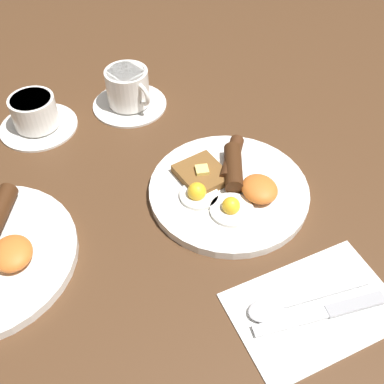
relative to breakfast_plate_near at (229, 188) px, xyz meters
The scene contains 7 objects.
ground_plane 0.01m from the breakfast_plate_near, behind, with size 3.00×3.00×0.00m, color #4C301C.
breakfast_plate_near is the anchor object (origin of this frame).
teacup_near 0.29m from the breakfast_plate_near, 15.46° to the left, with size 0.14×0.14×0.08m.
teacup_far 0.38m from the breakfast_plate_near, 41.88° to the left, with size 0.14×0.14×0.06m.
napkin 0.23m from the breakfast_plate_near, behind, with size 0.14×0.21×0.01m, color white.
knife 0.24m from the breakfast_plate_near, behind, with size 0.04×0.18×0.01m.
spoon 0.21m from the breakfast_plate_near, behind, with size 0.04×0.17×0.01m.
Camera 1 is at (-0.43, 0.24, 0.53)m, focal length 42.00 mm.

